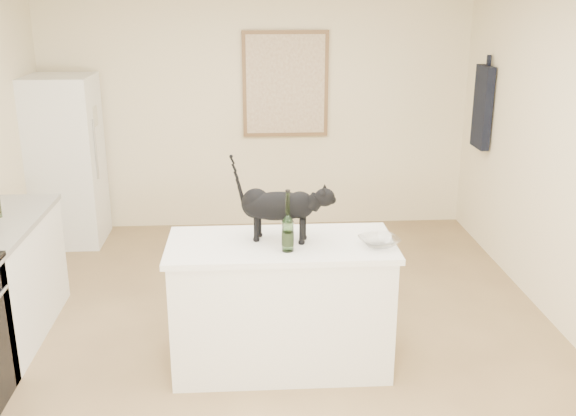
{
  "coord_description": "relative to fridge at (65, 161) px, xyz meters",
  "views": [
    {
      "loc": [
        -0.1,
        -4.27,
        2.46
      ],
      "look_at": [
        0.15,
        -0.15,
        1.12
      ],
      "focal_mm": 41.39,
      "sensor_mm": 36.0,
      "label": 1
    }
  ],
  "objects": [
    {
      "name": "artwork_canvas",
      "position": [
        2.25,
        0.35,
        0.7
      ],
      "size": [
        0.82,
        0.0,
        1.02
      ],
      "primitive_type": "cube",
      "color": "beige",
      "rests_on": "wall_back"
    },
    {
      "name": "floor",
      "position": [
        1.95,
        -2.35,
        -0.85
      ],
      "size": [
        5.5,
        5.5,
        0.0
      ],
      "primitive_type": "plane",
      "color": "#9D7F54",
      "rests_on": "ground"
    },
    {
      "name": "wall_back",
      "position": [
        1.95,
        0.4,
        0.45
      ],
      "size": [
        4.5,
        0.0,
        4.5
      ],
      "primitive_type": "plane",
      "rotation": [
        1.57,
        0.0,
        0.0
      ],
      "color": "beige",
      "rests_on": "ground"
    },
    {
      "name": "artwork_frame",
      "position": [
        2.25,
        0.37,
        0.7
      ],
      "size": [
        0.9,
        0.03,
        1.1
      ],
      "primitive_type": "cube",
      "color": "brown",
      "rests_on": "wall_back"
    },
    {
      "name": "wine_bottle",
      "position": [
        2.09,
        -2.7,
        0.23
      ],
      "size": [
        0.09,
        0.09,
        0.35
      ],
      "primitive_type": "cylinder",
      "rotation": [
        0.0,
        0.0,
        -0.16
      ],
      "color": "#255020",
      "rests_on": "island_top"
    },
    {
      "name": "island_base",
      "position": [
        2.05,
        -2.55,
        -0.42
      ],
      "size": [
        1.44,
        0.67,
        0.86
      ],
      "primitive_type": "cube",
      "color": "white",
      "rests_on": "floor"
    },
    {
      "name": "island_top",
      "position": [
        2.05,
        -2.55,
        0.03
      ],
      "size": [
        1.5,
        0.7,
        0.04
      ],
      "primitive_type": "cube",
      "color": "white",
      "rests_on": "island_base"
    },
    {
      "name": "fridge_paper",
      "position": [
        0.34,
        -0.02,
        0.45
      ],
      "size": [
        0.01,
        0.16,
        0.2
      ],
      "primitive_type": "cube",
      "rotation": [
        0.0,
        0.0,
        -0.05
      ],
      "color": "beige",
      "rests_on": "fridge"
    },
    {
      "name": "fridge",
      "position": [
        0.0,
        0.0,
        0.0
      ],
      "size": [
        0.68,
        0.68,
        1.7
      ],
      "primitive_type": "cube",
      "color": "white",
      "rests_on": "floor"
    },
    {
      "name": "glass_bowl",
      "position": [
        2.68,
        -2.66,
        0.08
      ],
      "size": [
        0.32,
        0.32,
        0.06
      ],
      "primitive_type": "imported",
      "rotation": [
        0.0,
        0.0,
        0.33
      ],
      "color": "white",
      "rests_on": "island_top"
    },
    {
      "name": "hanging_garment",
      "position": [
        4.14,
        -0.3,
        0.55
      ],
      "size": [
        0.08,
        0.34,
        0.8
      ],
      "primitive_type": "cube",
      "color": "black",
      "rests_on": "wall_right"
    },
    {
      "name": "black_cat",
      "position": [
        2.04,
        -2.51,
        0.26
      ],
      "size": [
        0.63,
        0.32,
        0.42
      ],
      "primitive_type": null,
      "rotation": [
        0.0,
        0.0,
        -0.23
      ],
      "color": "black",
      "rests_on": "island_top"
    }
  ]
}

